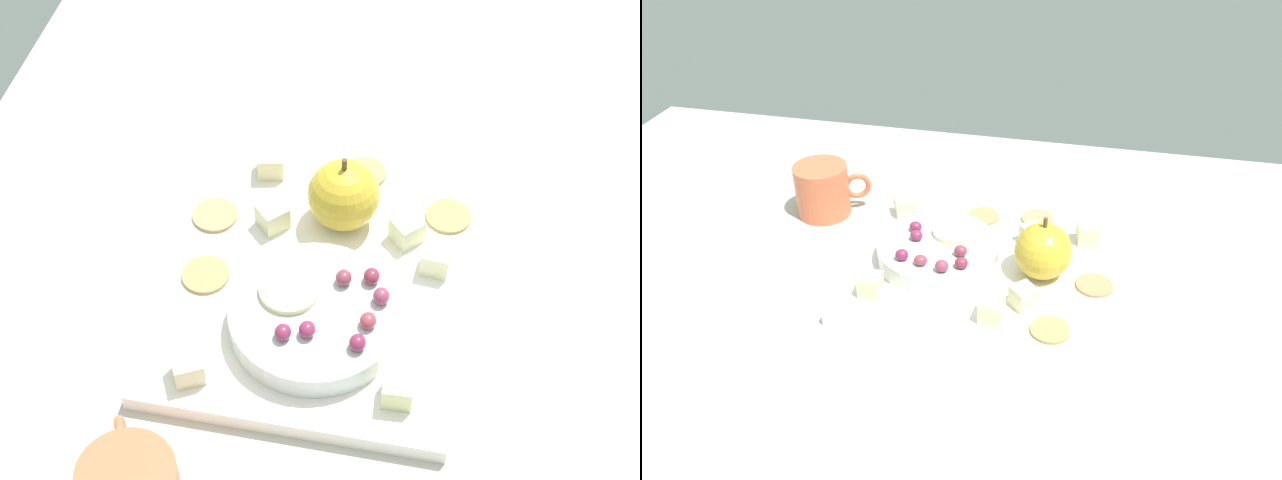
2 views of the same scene
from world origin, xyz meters
TOP-DOWN VIEW (x-y plane):
  - table at (0.00, 0.00)cm, footprint 147.02×85.98cm
  - platter at (-2.78, 2.79)cm, footprint 32.55×27.65cm
  - serving_dish at (-8.61, 2.00)cm, footprint 15.25×15.25cm
  - apple_whole at (4.48, 1.73)cm, footprint 6.97×6.97cm
  - apple_stem at (4.48, 1.73)cm, footprint 0.50×0.50cm
  - cheese_cube_0 at (2.43, 8.30)cm, footprint 3.63×3.63cm
  - cheese_cube_1 at (9.46, 10.08)cm, footprint 3.04×3.04cm
  - cheese_cube_2 at (-14.71, -6.29)cm, footprint 2.69×2.69cm
  - cheese_cube_3 at (-0.19, -7.84)cm, footprint 2.79×2.79cm
  - cheese_cube_4 at (-15.88, 11.53)cm, footprint 3.46×3.46cm
  - cheese_cube_5 at (3.14, -4.65)cm, footprint 3.63×3.63cm
  - cracker_0 at (6.67, -8.39)cm, footprint 4.46×4.46cm
  - cracker_1 at (2.49, 14.14)cm, footprint 4.46×4.46cm
  - cracker_2 at (-4.97, 13.06)cm, footprint 4.46×4.46cm
  - cracker_3 at (10.99, 0.66)cm, footprint 4.46×4.46cm
  - grape_0 at (-4.63, -2.42)cm, footprint 1.61×1.45cm
  - grape_1 at (-5.26, 0.02)cm, footprint 1.61×1.45cm
  - grape_2 at (-11.40, 2.07)cm, footprint 1.61×1.45cm
  - grape_3 at (-12.06, 4.05)cm, footprint 1.61×1.45cm
  - grape_4 at (-9.48, -2.87)cm, footprint 1.61×1.45cm
  - grape_5 at (-6.71, -3.60)cm, footprint 1.61×1.45cm
  - grape_6 at (-11.94, -2.37)cm, footprint 1.61×1.45cm
  - apple_slice_0 at (-7.14, 4.54)cm, footprint 5.45×5.45cm

SIDE VIEW (x-z plane):
  - table at x=0.00cm, z-range 0.00..3.72cm
  - platter at x=-2.78cm, z-range 3.72..5.54cm
  - cracker_0 at x=6.67cm, z-range 5.54..5.94cm
  - cracker_1 at x=2.49cm, z-range 5.54..5.94cm
  - cracker_2 at x=-4.97cm, z-range 5.54..5.94cm
  - cracker_3 at x=10.99cm, z-range 5.54..5.94cm
  - serving_dish at x=-8.61cm, z-range 5.54..8.09cm
  - cheese_cube_0 at x=2.43cm, z-range 5.54..8.11cm
  - cheese_cube_1 at x=9.46cm, z-range 5.54..8.11cm
  - cheese_cube_2 at x=-14.71cm, z-range 5.54..8.11cm
  - cheese_cube_3 at x=-0.19cm, z-range 5.54..8.11cm
  - cheese_cube_4 at x=-15.88cm, z-range 5.54..8.11cm
  - cheese_cube_5 at x=3.14cm, z-range 5.54..8.11cm
  - apple_slice_0 at x=-7.14cm, z-range 8.09..8.69cm
  - grape_4 at x=-9.48cm, z-range 8.09..9.39cm
  - grape_3 at x=-12.06cm, z-range 8.09..9.42cm
  - grape_2 at x=-11.40cm, z-range 8.09..9.48cm
  - grape_1 at x=-5.26cm, z-range 8.09..9.48cm
  - grape_0 at x=-4.63cm, z-range 8.09..9.48cm
  - grape_6 at x=-11.94cm, z-range 8.09..9.49cm
  - grape_5 at x=-6.71cm, z-range 8.09..9.59cm
  - apple_whole at x=4.48cm, z-range 5.54..12.52cm
  - apple_stem at x=4.48cm, z-range 12.52..13.72cm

